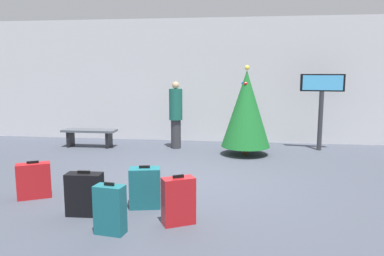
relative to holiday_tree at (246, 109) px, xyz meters
The scene contains 11 objects.
ground_plane 2.85m from the holiday_tree, 113.79° to the right, with size 16.00×16.00×0.00m, color #424754.
back_wall 2.15m from the holiday_tree, 120.81° to the left, with size 16.00×0.20×3.54m, color silver.
holiday_tree is the anchor object (origin of this frame).
flight_info_kiosk 2.10m from the holiday_tree, 22.52° to the left, with size 1.09×0.20×1.97m.
waiting_bench 4.28m from the holiday_tree, behind, with size 1.46×0.44×0.48m.
traveller_0 1.93m from the holiday_tree, 163.29° to the left, with size 0.45×0.45×1.77m.
suitcase_0 4.91m from the holiday_tree, 118.50° to the right, with size 0.52×0.26×0.65m.
suitcase_1 5.17m from the holiday_tree, 109.89° to the right, with size 0.40×0.25×0.67m.
suitcase_2 4.57m from the holiday_tree, 101.94° to the right, with size 0.48×0.39×0.68m.
suitcase_3 4.22m from the holiday_tree, 111.77° to the right, with size 0.51×0.36×0.65m.
suitcase_4 5.10m from the holiday_tree, 133.03° to the right, with size 0.55×0.43×0.62m.
Camera 1 is at (0.94, -6.74, 2.05)m, focal length 34.96 mm.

